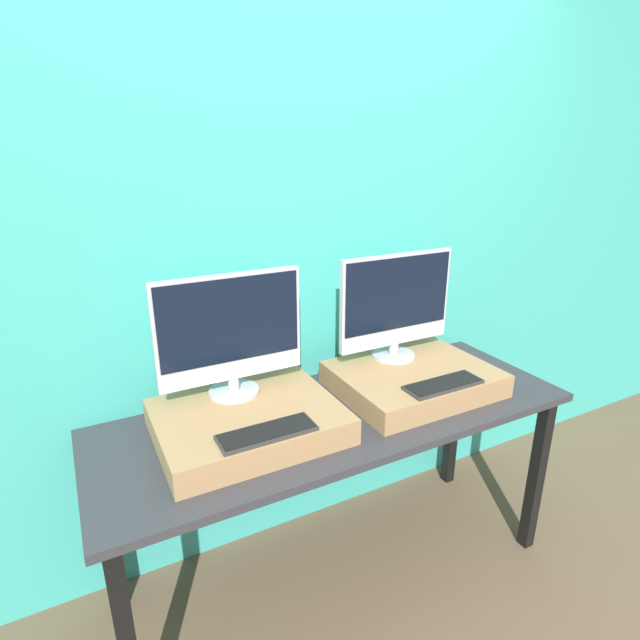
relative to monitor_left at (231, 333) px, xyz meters
The scene contains 9 objects.
ground_plane 1.25m from the monitor_left, 53.44° to the right, with size 12.00×12.00×0.00m, color brown.
wall_back 0.47m from the monitor_left, 34.07° to the left, with size 8.00×0.04×2.60m.
workbench 0.56m from the monitor_left, 23.53° to the right, with size 1.79×0.64×0.77m.
wooden_riser_left 0.31m from the monitor_left, 90.00° to the right, with size 0.61×0.48×0.09m.
monitor_left is the anchor object (origin of this frame).
keyboard_left 0.39m from the monitor_left, 90.00° to the right, with size 0.31×0.11×0.01m.
wooden_riser_right 0.77m from the monitor_left, 11.08° to the right, with size 0.61×0.48×0.09m.
monitor_right 0.70m from the monitor_left, ahead, with size 0.52×0.18×0.44m.
keyboard_right 0.80m from the monitor_left, 24.04° to the right, with size 0.31×0.11×0.01m.
Camera 1 is at (-0.83, -1.10, 1.71)m, focal length 28.00 mm.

